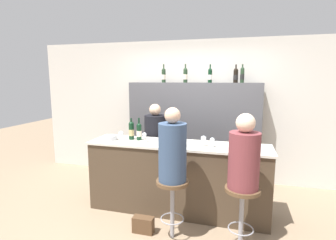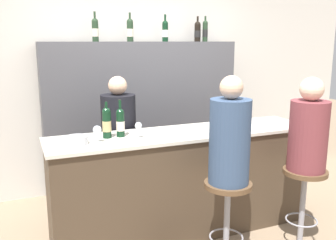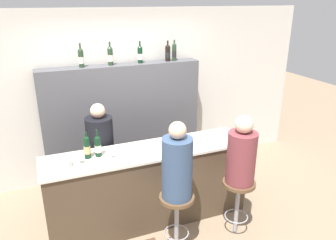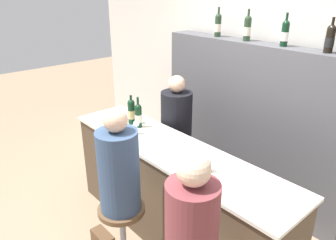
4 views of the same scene
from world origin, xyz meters
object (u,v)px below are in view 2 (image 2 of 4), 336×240
object	(u,v)px
wine_bottle_backbar_1	(130,30)
guest_seated_right	(308,131)
wine_glass_3	(233,120)
metal_bowl	(77,140)
wine_bottle_counter_0	(107,122)
bar_stool_left	(227,200)
wine_bottle_backbar_2	(165,31)
wine_glass_1	(138,126)
bar_stool_right	(304,186)
wine_glass_2	(222,119)
wine_bottle_counter_1	(120,122)
guest_seated_left	(230,138)
wine_bottle_backbar_3	(198,31)
wine_bottle_backbar_4	(205,31)
wine_glass_0	(97,131)
wine_bottle_backbar_0	(95,30)
bartender	(120,155)

from	to	relation	value
wine_bottle_backbar_1	guest_seated_right	distance (m)	2.29
wine_glass_3	metal_bowl	bearing A→B (deg)	179.39
wine_bottle_counter_0	bar_stool_left	bearing A→B (deg)	-40.94
wine_bottle_backbar_2	wine_glass_1	world-z (taller)	wine_bottle_backbar_2
bar_stool_right	guest_seated_right	world-z (taller)	guest_seated_right
wine_glass_2	wine_bottle_counter_0	bearing A→B (deg)	173.72
wine_bottle_counter_1	guest_seated_right	distance (m)	1.64
wine_glass_2	wine_glass_1	bearing A→B (deg)	180.00
wine_bottle_counter_0	guest_seated_left	distance (m)	1.07
wine_bottle_backbar_1	metal_bowl	bearing A→B (deg)	-124.41
wine_bottle_backbar_1	guest_seated_right	size ratio (longest dim) A/B	0.40
wine_bottle_counter_0	wine_bottle_backbar_3	xyz separation A→B (m)	(1.45, 1.14, 0.81)
wine_bottle_backbar_4	wine_bottle_backbar_2	bearing A→B (deg)	-180.00
wine_glass_1	metal_bowl	distance (m)	0.54
wine_glass_0	bar_stool_left	world-z (taller)	wine_glass_0
wine_bottle_counter_1	wine_glass_2	distance (m)	0.97
wine_glass_1	guest_seated_right	size ratio (longest dim) A/B	0.18
wine_bottle_backbar_4	bar_stool_right	world-z (taller)	wine_bottle_backbar_4
wine_bottle_backbar_1	wine_glass_3	size ratio (longest dim) A/B	2.58
wine_bottle_backbar_2	wine_bottle_backbar_3	size ratio (longest dim) A/B	1.04
wine_bottle_backbar_1	guest_seated_left	bearing A→B (deg)	-82.60
wine_bottle_backbar_0	wine_glass_3	bearing A→B (deg)	-50.53
wine_bottle_backbar_2	bartender	world-z (taller)	wine_bottle_backbar_2
wine_glass_2	guest_seated_right	distance (m)	0.78
wine_bottle_counter_1	wine_bottle_backbar_0	bearing A→B (deg)	87.79
guest_seated_right	metal_bowl	bearing A→B (deg)	162.33
wine_glass_0	bartender	bearing A→B (deg)	59.60
wine_glass_1	bar_stool_left	world-z (taller)	wine_glass_1
wine_bottle_counter_1	wine_glass_2	bearing A→B (deg)	-7.07
wine_bottle_backbar_2	guest_seated_right	xyz separation A→B (m)	(0.59, -1.84, -0.88)
wine_bottle_backbar_3	guest_seated_left	xyz separation A→B (m)	(-0.63, -1.84, -0.86)
metal_bowl	wine_bottle_counter_0	bearing A→B (deg)	20.35
bar_stool_left	bar_stool_right	bearing A→B (deg)	0.00
bar_stool_left	wine_bottle_backbar_0	bearing A→B (deg)	109.28
wine_bottle_backbar_4	wine_glass_1	bearing A→B (deg)	-135.96
wine_bottle_backbar_4	guest_seated_left	distance (m)	2.17
bar_stool_left	wine_glass_2	bearing A→B (deg)	64.65
wine_bottle_backbar_2	bar_stool_left	world-z (taller)	wine_bottle_backbar_2
bar_stool_left	bartender	size ratio (longest dim) A/B	0.48
wine_glass_1	bar_stool_left	xyz separation A→B (m)	(0.56, -0.58, -0.54)
wine_bottle_backbar_4	guest_seated_right	distance (m)	2.05
wine_bottle_backbar_0	bar_stool_right	distance (m)	2.72
wine_glass_2	guest_seated_right	bearing A→B (deg)	-48.65
wine_bottle_counter_1	bar_stool_right	xyz separation A→B (m)	(1.48, -0.70, -0.57)
wine_glass_2	guest_seated_left	distance (m)	0.65
wine_bottle_counter_1	wine_glass_0	world-z (taller)	wine_bottle_counter_1
wine_bottle_counter_1	wine_glass_2	size ratio (longest dim) A/B	2.28
metal_bowl	wine_bottle_backbar_2	bearing A→B (deg)	43.94
bartender	wine_glass_1	bearing A→B (deg)	-87.34
wine_bottle_backbar_1	bar_stool_left	bearing A→B (deg)	-82.60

